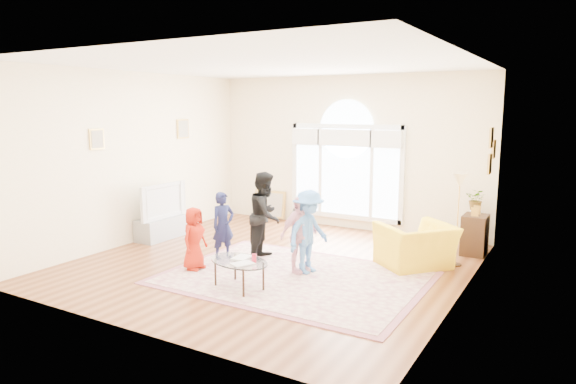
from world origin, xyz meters
The scene contains 18 objects.
ground centered at (0.00, 0.00, 0.00)m, with size 6.00×6.00×0.00m, color #592D14.
room_shell centered at (0.01, 2.83, 1.57)m, with size 6.00×6.00×6.00m.
area_rug centered at (0.68, -0.45, 0.01)m, with size 3.60×2.60×0.02m, color beige.
rug_border centered at (0.68, -0.45, 0.01)m, with size 3.80×2.80×0.01m, color #9C5968.
tv_console centered at (-2.75, 0.30, 0.21)m, with size 0.45×1.00×0.42m, color gray.
television centered at (-2.74, 0.30, 0.76)m, with size 0.18×1.17×0.67m.
coffee_table centered at (0.24, -1.26, 0.40)m, with size 1.12×0.87×0.54m.
armchair centered at (2.10, 0.99, 0.35)m, with size 1.08×0.95×0.70m, color yellow.
side_cabinet centered at (2.78, 2.23, 0.35)m, with size 0.40×0.50×0.70m, color black.
floor_lamp centered at (2.64, 1.42, 1.28)m, with size 0.25×0.25×1.51m.
plant_pedestal centered at (2.70, 2.68, 0.35)m, with size 0.20×0.20×0.70m, color white.
potted_plant centered at (2.70, 2.68, 0.90)m, with size 0.35×0.31×0.39m, color #33722D.
leaning_picture centered at (-1.85, 2.90, 0.00)m, with size 0.80×0.05×0.62m, color tan.
child_red centered at (-0.87, -0.90, 0.52)m, with size 0.48×0.32×0.99m, color #AA1D0C.
child_navy centered at (-0.81, -0.23, 0.59)m, with size 0.42×0.27×1.14m, color #15183B.
child_black centered at (-0.23, 0.17, 0.75)m, with size 0.71×0.56×1.47m, color black.
child_pink centered at (0.64, -0.23, 0.62)m, with size 0.70×0.29×1.20m, color #F7ADC2.
child_blue centered at (0.76, -0.16, 0.66)m, with size 0.83×0.48×1.29m, color #4C83D1.
Camera 1 is at (4.31, -6.92, 2.54)m, focal length 32.00 mm.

